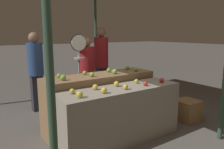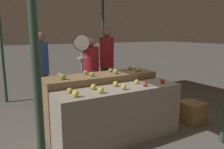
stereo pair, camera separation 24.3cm
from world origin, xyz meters
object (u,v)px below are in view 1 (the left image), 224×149
person_vendor_at_scale (87,69)px  person_customer_left (36,66)px  person_customer_right (101,59)px  wooden_crate_side (187,111)px  produce_scale (79,57)px

person_vendor_at_scale → person_customer_left: (-0.91, 0.54, 0.07)m
person_customer_right → wooden_crate_side: (0.66, -2.04, -0.84)m
person_customer_left → wooden_crate_side: (2.18, -2.17, -0.77)m
person_vendor_at_scale → person_customer_left: person_customer_left is taller
person_vendor_at_scale → person_customer_right: size_ratio=0.88×
person_vendor_at_scale → produce_scale: bearing=30.3°
person_customer_right → wooden_crate_side: person_customer_right is taller
person_customer_left → person_customer_right: (1.52, -0.14, 0.06)m
produce_scale → person_vendor_at_scale: size_ratio=1.04×
person_vendor_at_scale → person_customer_right: person_customer_right is taller
person_vendor_at_scale → wooden_crate_side: person_vendor_at_scale is taller
person_customer_right → wooden_crate_side: bearing=105.9°
wooden_crate_side → person_vendor_at_scale: bearing=127.8°
produce_scale → person_customer_left: (-0.57, 0.89, -0.22)m
person_customer_left → wooden_crate_side: 3.17m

